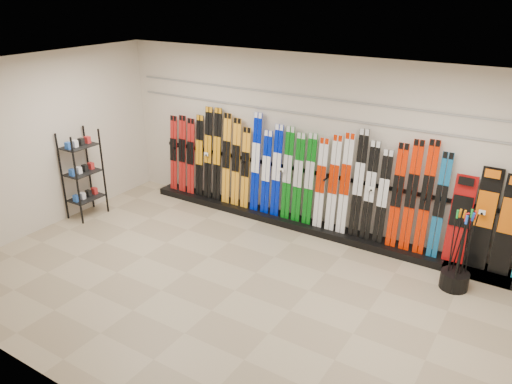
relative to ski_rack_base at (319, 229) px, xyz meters
The scene contains 12 objects.
floor 2.29m from the ski_rack_base, 95.64° to the right, with size 8.00×8.00×0.00m, color gray.
back_wall 1.47m from the ski_rack_base, 135.64° to the left, with size 8.00×8.00×0.00m, color beige.
left_wall 5.01m from the ski_rack_base, 151.65° to the right, with size 5.00×5.00×0.00m, color beige.
ceiling 3.73m from the ski_rack_base, 95.64° to the right, with size 8.00×8.00×0.00m, color silver.
ski_rack_base is the anchor object (origin of this frame).
skis 1.10m from the ski_rack_base, behind, with size 5.37×0.18×1.82m.
snowboards 2.98m from the ski_rack_base, ahead, with size 1.59×0.23×1.52m.
accessory_rack 4.38m from the ski_rack_base, 157.11° to the right, with size 0.40×0.60×1.63m, color black.
pole_bin 2.44m from the ski_rack_base, 13.13° to the right, with size 0.40×0.40×0.25m, color black.
ski_poles 2.51m from the ski_rack_base, 12.91° to the right, with size 0.29×0.37×1.18m.
slatwall_rail_0 1.96m from the ski_rack_base, 138.37° to the left, with size 7.60×0.02×0.03m, color gray.
slatwall_rail_1 2.26m from the ski_rack_base, 138.37° to the left, with size 7.60×0.02×0.03m, color gray.
Camera 1 is at (3.44, -4.90, 4.02)m, focal length 35.00 mm.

